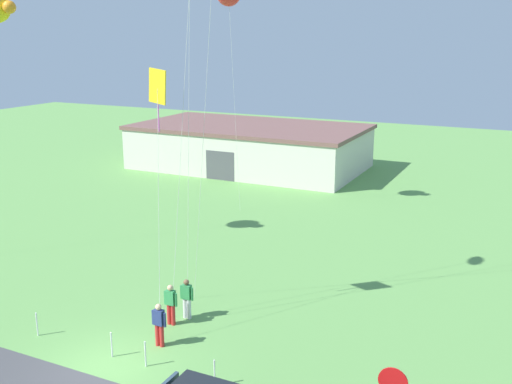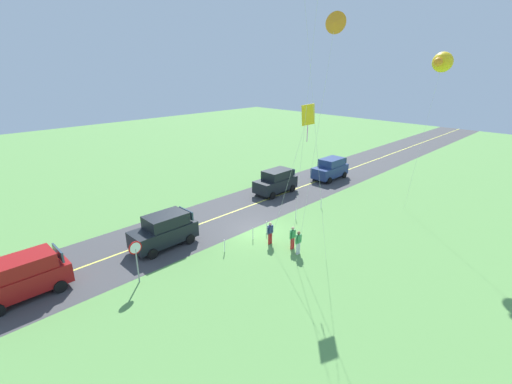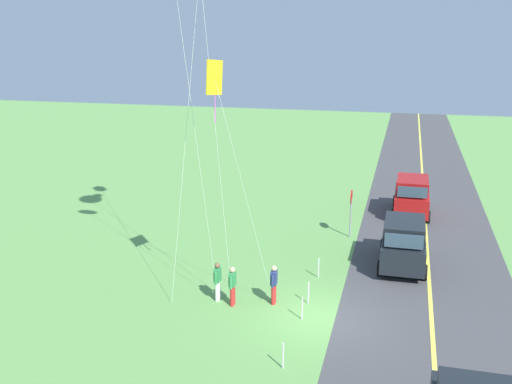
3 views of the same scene
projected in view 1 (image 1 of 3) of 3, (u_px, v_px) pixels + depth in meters
name	position (u px, v px, depth m)	size (l,w,h in m)	color
ground_plane	(105.00, 370.00, 19.58)	(120.00, 120.00, 0.10)	#60994C
person_adult_near	(187.00, 297.00, 22.84)	(0.58, 0.22, 1.60)	silver
person_adult_companion	(159.00, 323.00, 20.78)	(0.58, 0.22, 1.60)	red
person_child_watcher	(171.00, 303.00, 22.34)	(0.58, 0.22, 1.60)	red
kite_blue_mid	(157.00, 91.00, 20.89)	(1.52, 2.12, 9.49)	silver
warehouse_distant	(250.00, 146.00, 48.87)	(18.36, 10.20, 3.50)	beige
fence_post_1	(37.00, 324.00, 21.61)	(0.05, 0.05, 0.90)	silver
fence_post_2	(112.00, 345.00, 20.18)	(0.05, 0.05, 0.90)	silver
fence_post_3	(145.00, 354.00, 19.59)	(0.05, 0.05, 0.90)	silver
fence_post_4	(215.00, 373.00, 18.49)	(0.05, 0.05, 0.90)	silver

